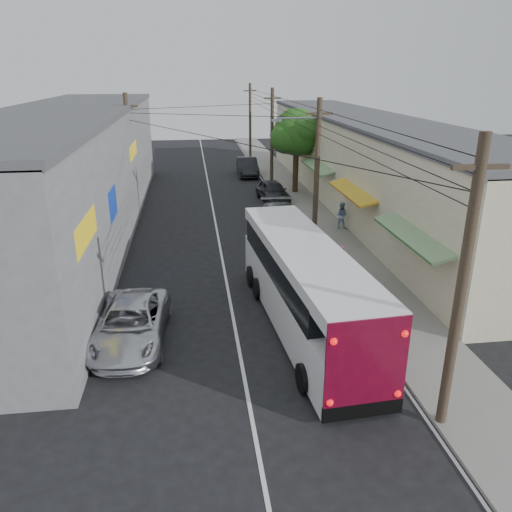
{
  "coord_description": "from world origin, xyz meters",
  "views": [
    {
      "loc": [
        -1.38,
        -12.67,
        9.29
      ],
      "look_at": [
        1.15,
        6.83,
        1.94
      ],
      "focal_mm": 35.0,
      "sensor_mm": 36.0,
      "label": 1
    }
  ],
  "objects_px": {
    "jeepney": "(131,324)",
    "parked_car_far": "(247,167)",
    "coach_bus": "(304,285)",
    "parked_car_mid": "(273,191)",
    "pedestrian_far": "(341,215)",
    "parked_suv": "(282,221)",
    "pedestrian_near": "(341,260)"
  },
  "relations": [
    {
      "from": "jeepney",
      "to": "parked_car_mid",
      "type": "distance_m",
      "value": 21.7
    },
    {
      "from": "jeepney",
      "to": "parked_car_mid",
      "type": "relative_size",
      "value": 1.19
    },
    {
      "from": "parked_suv",
      "to": "parked_car_mid",
      "type": "distance_m",
      "value": 8.32
    },
    {
      "from": "pedestrian_far",
      "to": "coach_bus",
      "type": "bearing_deg",
      "value": 95.94
    },
    {
      "from": "pedestrian_far",
      "to": "parked_suv",
      "type": "bearing_deg",
      "value": 36.45
    },
    {
      "from": "parked_car_mid",
      "to": "parked_car_far",
      "type": "bearing_deg",
      "value": 87.01
    },
    {
      "from": "parked_suv",
      "to": "jeepney",
      "type": "bearing_deg",
      "value": -119.99
    },
    {
      "from": "jeepney",
      "to": "pedestrian_far",
      "type": "distance_m",
      "value": 16.72
    },
    {
      "from": "parked_car_mid",
      "to": "parked_car_far",
      "type": "height_order",
      "value": "parked_car_far"
    },
    {
      "from": "coach_bus",
      "to": "jeepney",
      "type": "height_order",
      "value": "coach_bus"
    },
    {
      "from": "parked_suv",
      "to": "pedestrian_near",
      "type": "bearing_deg",
      "value": -73.93
    },
    {
      "from": "coach_bus",
      "to": "pedestrian_far",
      "type": "xyz_separation_m",
      "value": [
        5.0,
        11.83,
        -0.78
      ]
    },
    {
      "from": "jeepney",
      "to": "pedestrian_near",
      "type": "distance_m",
      "value": 10.4
    },
    {
      "from": "coach_bus",
      "to": "parked_suv",
      "type": "relative_size",
      "value": 1.98
    },
    {
      "from": "parked_suv",
      "to": "coach_bus",
      "type": "bearing_deg",
      "value": -93.11
    },
    {
      "from": "coach_bus",
      "to": "parked_car_far",
      "type": "xyz_separation_m",
      "value": [
        1.2,
        29.38,
        -0.89
      ]
    },
    {
      "from": "parked_car_far",
      "to": "jeepney",
      "type": "bearing_deg",
      "value": -103.6
    },
    {
      "from": "coach_bus",
      "to": "pedestrian_near",
      "type": "distance_m",
      "value": 5.33
    },
    {
      "from": "coach_bus",
      "to": "parked_car_mid",
      "type": "distance_m",
      "value": 19.74
    },
    {
      "from": "jeepney",
      "to": "pedestrian_near",
      "type": "xyz_separation_m",
      "value": [
        9.2,
        4.86,
        0.13
      ]
    },
    {
      "from": "parked_suv",
      "to": "parked_car_far",
      "type": "distance_m",
      "value": 18.05
    },
    {
      "from": "jeepney",
      "to": "parked_car_far",
      "type": "distance_m",
      "value": 30.74
    },
    {
      "from": "pedestrian_near",
      "to": "pedestrian_far",
      "type": "relative_size",
      "value": 0.92
    },
    {
      "from": "jeepney",
      "to": "parked_suv",
      "type": "distance_m",
      "value": 13.98
    },
    {
      "from": "parked_car_far",
      "to": "pedestrian_near",
      "type": "relative_size",
      "value": 3.32
    },
    {
      "from": "jeepney",
      "to": "pedestrian_near",
      "type": "bearing_deg",
      "value": 30.93
    },
    {
      "from": "coach_bus",
      "to": "jeepney",
      "type": "bearing_deg",
      "value": 179.29
    },
    {
      "from": "parked_car_far",
      "to": "coach_bus",
      "type": "bearing_deg",
      "value": -91.63
    },
    {
      "from": "coach_bus",
      "to": "jeepney",
      "type": "distance_m",
      "value": 6.48
    },
    {
      "from": "parked_car_mid",
      "to": "pedestrian_far",
      "type": "xyz_separation_m",
      "value": [
        3.0,
        -7.78,
        0.17
      ]
    },
    {
      "from": "parked_car_mid",
      "to": "pedestrian_far",
      "type": "distance_m",
      "value": 8.34
    },
    {
      "from": "coach_bus",
      "to": "parked_suv",
      "type": "distance_m",
      "value": 11.42
    }
  ]
}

